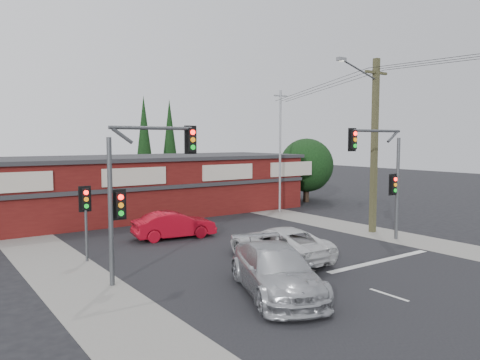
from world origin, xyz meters
TOP-DOWN VIEW (x-y plane):
  - ground at (0.00, 0.00)m, footprint 120.00×120.00m
  - road_strip at (0.00, 5.00)m, footprint 14.00×70.00m
  - verge_left at (-8.50, 5.00)m, footprint 3.00×70.00m
  - verge_right at (8.50, 5.00)m, footprint 3.00×70.00m
  - stop_line at (3.50, -1.50)m, footprint 6.50×0.35m
  - white_suv at (-0.08, 1.27)m, footprint 2.65×5.50m
  - silver_suv at (-3.13, -2.22)m, footprint 4.31×6.21m
  - red_sedan at (-1.75, 8.17)m, footprint 4.66×2.19m
  - lane_dashes at (0.00, 2.09)m, footprint 0.12×41.77m
  - shop_building at (-0.99, 16.99)m, footprint 27.30×8.40m
  - tree_cluster at (14.69, 15.44)m, footprint 5.90×5.10m
  - conifer_near at (3.50, 24.00)m, footprint 1.80×1.80m
  - conifer_far at (7.00, 26.00)m, footprint 1.80×1.80m
  - traffic_mast_left at (-6.43, 2.00)m, footprint 3.77×0.27m
  - traffic_mast_right at (6.86, 1.00)m, footprint 3.96×0.27m
  - pedestal_signal at (-7.20, 6.01)m, footprint 0.55×0.27m
  - utility_pole at (8.36, 2.99)m, footprint 4.38×0.59m
  - steel_pole at (9.00, 12.00)m, footprint 1.20×0.16m
  - power_lines at (8.47, -2.47)m, footprint 2.01×29.00m

SIDE VIEW (x-z plane):
  - ground at x=0.00m, z-range 0.00..0.00m
  - road_strip at x=0.00m, z-range 0.00..0.01m
  - verge_left at x=-8.50m, z-range 0.00..0.02m
  - verge_right at x=8.50m, z-range 0.00..0.02m
  - stop_line at x=3.50m, z-range 0.01..0.02m
  - lane_dashes at x=0.00m, z-range 0.01..0.02m
  - red_sedan at x=-1.75m, z-range 0.00..1.48m
  - white_suv at x=-0.08m, z-range 0.00..1.51m
  - silver_suv at x=-3.13m, z-range 0.00..1.67m
  - shop_building at x=-0.99m, z-range 0.02..4.25m
  - pedestal_signal at x=-7.20m, z-range 0.72..4.09m
  - tree_cluster at x=14.69m, z-range 0.15..5.65m
  - traffic_mast_left at x=-6.43m, z-range 0.94..6.92m
  - traffic_mast_right at x=6.86m, z-range 0.96..6.93m
  - steel_pole at x=9.00m, z-range 0.20..9.20m
  - utility_pole at x=8.36m, z-range 0.40..10.40m
  - conifer_near at x=3.50m, z-range 0.85..10.10m
  - conifer_far at x=7.00m, z-range 0.85..10.10m
  - power_lines at x=8.47m, z-range 8.43..9.65m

